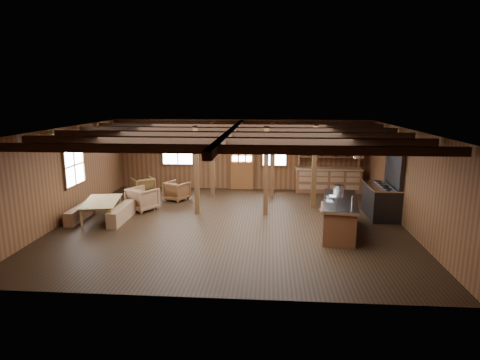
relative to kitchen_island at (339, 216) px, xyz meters
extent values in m
cube|color=black|center=(-3.05, 0.58, -0.49)|extent=(10.00, 9.00, 0.02)
cube|color=black|center=(-3.05, 0.58, 2.33)|extent=(10.00, 9.00, 0.02)
cube|color=#523217|center=(-8.06, 0.58, 0.92)|extent=(0.02, 9.00, 2.80)
cube|color=#523217|center=(1.96, 0.58, 0.92)|extent=(0.02, 9.00, 2.80)
cube|color=#523217|center=(-3.05, 5.09, 0.92)|extent=(10.00, 0.02, 2.80)
cube|color=#523217|center=(-3.05, -3.93, 0.92)|extent=(10.00, 0.02, 2.80)
cube|color=black|center=(-3.05, -2.92, 2.20)|extent=(9.80, 0.12, 0.18)
cube|color=black|center=(-3.05, -1.42, 2.20)|extent=(9.80, 0.12, 0.18)
cube|color=black|center=(-3.05, 0.08, 2.20)|extent=(9.80, 0.12, 0.18)
cube|color=black|center=(-3.05, 1.58, 2.20)|extent=(9.80, 0.12, 0.18)
cube|color=black|center=(-3.05, 3.08, 2.20)|extent=(9.80, 0.12, 0.18)
cube|color=black|center=(-3.05, 4.38, 2.20)|extent=(9.80, 0.12, 0.18)
cube|color=black|center=(-3.05, 0.58, 2.20)|extent=(0.18, 8.82, 0.18)
cube|color=#472814|center=(-4.25, 1.58, 0.92)|extent=(0.15, 0.15, 2.80)
cube|color=#472814|center=(-4.05, 3.78, 0.92)|extent=(0.15, 0.15, 2.80)
cube|color=#472814|center=(-2.05, 1.58, 0.92)|extent=(0.15, 0.15, 2.80)
cube|color=#472814|center=(-1.85, 3.78, 0.92)|extent=(0.15, 0.15, 2.80)
cube|color=#472814|center=(-0.45, 2.58, 0.92)|extent=(0.15, 0.15, 2.80)
cube|color=brown|center=(-3.05, 5.03, 0.07)|extent=(0.90, 0.06, 1.10)
cube|color=#472814|center=(-3.53, 5.03, 0.57)|extent=(0.06, 0.08, 2.10)
cube|color=#472814|center=(-2.57, 5.03, 0.57)|extent=(0.06, 0.08, 2.10)
cube|color=#472814|center=(-3.05, 5.03, 1.64)|extent=(1.02, 0.08, 0.06)
cube|color=white|center=(-3.05, 5.03, 1.07)|extent=(0.84, 0.02, 0.90)
cube|color=white|center=(-5.65, 5.04, 1.12)|extent=(1.20, 0.02, 1.20)
cube|color=#472814|center=(-5.65, 5.04, 1.12)|extent=(1.32, 0.06, 1.32)
cube|color=white|center=(-1.75, 5.04, 1.12)|extent=(0.90, 0.02, 1.20)
cube|color=#472814|center=(-1.75, 5.04, 1.12)|extent=(1.02, 0.06, 1.32)
cube|color=white|center=(-8.01, 1.08, 1.12)|extent=(0.02, 1.20, 1.20)
cube|color=#472814|center=(-8.01, 1.08, 1.12)|extent=(0.14, 1.24, 1.32)
cube|color=silver|center=(-4.35, 5.04, 1.32)|extent=(0.50, 0.03, 0.40)
cube|color=black|center=(-4.35, 5.03, 1.32)|extent=(0.55, 0.02, 0.45)
cube|color=silver|center=(-4.95, 5.04, 1.22)|extent=(0.35, 0.03, 0.45)
cube|color=black|center=(-4.95, 5.03, 1.22)|extent=(0.40, 0.02, 0.50)
cube|color=silver|center=(-4.35, 5.04, 0.82)|extent=(0.40, 0.03, 0.30)
cube|color=black|center=(-4.35, 5.03, 0.82)|extent=(0.45, 0.02, 0.35)
cube|color=brown|center=(0.35, 4.78, -0.03)|extent=(2.50, 0.55, 0.90)
cube|color=olive|center=(0.35, 4.76, 0.45)|extent=(2.55, 0.60, 0.06)
cube|color=brown|center=(0.35, 4.83, 0.92)|extent=(2.30, 0.35, 0.04)
cube|color=brown|center=(0.35, 4.83, 1.27)|extent=(2.30, 0.35, 0.04)
cube|color=brown|center=(0.35, 4.83, 1.62)|extent=(2.30, 0.35, 0.04)
cube|color=brown|center=(-0.80, 4.83, 1.27)|extent=(0.04, 0.35, 1.40)
cube|color=brown|center=(1.50, 4.83, 1.27)|extent=(0.04, 0.35, 1.40)
cylinder|color=#29292B|center=(-6.05, 0.58, 2.10)|extent=(0.02, 0.02, 0.45)
cone|color=white|center=(-6.05, 0.58, 1.77)|extent=(0.36, 0.36, 0.22)
cylinder|color=#29292B|center=(-4.55, 2.58, 2.10)|extent=(0.02, 0.02, 0.45)
cone|color=white|center=(-4.55, 2.58, 1.77)|extent=(0.36, 0.36, 0.22)
cylinder|color=#29292B|center=(0.23, 0.88, 2.07)|extent=(0.04, 3.00, 0.04)
cylinder|color=#29292B|center=(0.32, -0.47, 1.95)|extent=(0.01, 0.01, 0.25)
cylinder|color=silver|center=(0.32, -0.47, 1.75)|extent=(0.26, 0.26, 0.14)
cylinder|color=#29292B|center=(0.17, -0.17, 1.98)|extent=(0.01, 0.01, 0.19)
cylinder|color=#29292B|center=(0.17, -0.17, 1.81)|extent=(0.18, 0.18, 0.14)
cylinder|color=#29292B|center=(0.26, 0.13, 1.95)|extent=(0.01, 0.01, 0.24)
cylinder|color=silver|center=(0.26, 0.13, 1.77)|extent=(0.23, 0.23, 0.14)
cylinder|color=#29292B|center=(0.14, 0.43, 1.93)|extent=(0.01, 0.01, 0.28)
cylinder|color=#29292B|center=(0.14, 0.43, 1.72)|extent=(0.24, 0.24, 0.14)
cylinder|color=#29292B|center=(0.17, 0.73, 1.99)|extent=(0.01, 0.01, 0.16)
cylinder|color=silver|center=(0.17, 0.73, 1.84)|extent=(0.23, 0.23, 0.14)
cylinder|color=#29292B|center=(0.33, 1.03, 1.95)|extent=(0.01, 0.01, 0.25)
cylinder|color=#29292B|center=(0.33, 1.03, 1.75)|extent=(0.27, 0.27, 0.14)
cylinder|color=#29292B|center=(0.28, 1.33, 1.95)|extent=(0.01, 0.01, 0.25)
cylinder|color=silver|center=(0.28, 1.33, 1.75)|extent=(0.25, 0.25, 0.14)
cylinder|color=#29292B|center=(0.27, 1.63, 1.94)|extent=(0.01, 0.01, 0.26)
cylinder|color=#29292B|center=(0.27, 1.63, 1.74)|extent=(0.23, 0.23, 0.14)
cylinder|color=#29292B|center=(0.31, 1.93, 1.99)|extent=(0.01, 0.01, 0.17)
cylinder|color=silver|center=(0.31, 1.93, 1.83)|extent=(0.22, 0.22, 0.14)
cylinder|color=#29292B|center=(0.21, 2.23, 1.93)|extent=(0.01, 0.01, 0.28)
cylinder|color=#29292B|center=(0.21, 2.23, 1.72)|extent=(0.24, 0.24, 0.14)
cube|color=brown|center=(0.00, 0.00, -0.05)|extent=(1.16, 2.49, 0.86)
cube|color=silver|center=(0.00, 0.00, 0.42)|extent=(1.25, 2.61, 0.08)
cylinder|color=#29292B|center=(0.00, -0.60, 0.42)|extent=(0.44, 0.44, 0.06)
cylinder|color=silver|center=(0.20, -0.60, 0.57)|extent=(0.03, 0.03, 0.30)
cube|color=olive|center=(-0.05, 1.93, -0.31)|extent=(0.45, 0.37, 0.34)
cube|color=#29292B|center=(1.55, 1.61, 0.00)|extent=(0.85, 1.59, 0.96)
cube|color=silver|center=(1.55, 1.61, 0.50)|extent=(0.87, 1.62, 0.04)
cube|color=#29292B|center=(1.87, 1.61, 1.06)|extent=(0.12, 1.59, 1.06)
cube|color=silver|center=(1.75, 1.61, 1.60)|extent=(0.40, 1.70, 0.05)
imported|color=#9C7D47|center=(-6.95, 0.57, -0.17)|extent=(1.30, 1.91, 0.62)
cube|color=olive|center=(-7.70, 0.57, -0.27)|extent=(0.28, 1.50, 0.41)
cube|color=olive|center=(-6.38, 0.57, -0.25)|extent=(0.31, 1.66, 0.46)
imported|color=brown|center=(-6.67, 3.63, -0.13)|extent=(1.05, 1.06, 0.70)
imported|color=brown|center=(-5.27, 3.12, -0.13)|extent=(1.00, 1.01, 0.69)
imported|color=brown|center=(-6.10, 1.76, -0.10)|extent=(1.14, 1.15, 0.76)
cylinder|color=silver|center=(0.12, 1.00, 0.55)|extent=(0.30, 0.30, 0.18)
imported|color=silver|center=(-0.22, 0.11, 0.50)|extent=(0.36, 0.36, 0.07)
camera|label=1|loc=(-1.94, -10.76, 3.25)|focal=30.00mm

